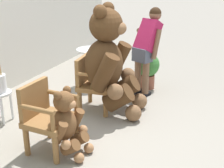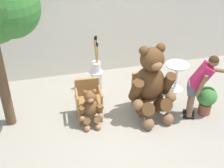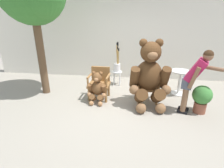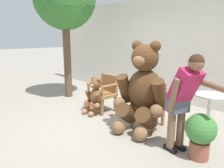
% 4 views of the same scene
% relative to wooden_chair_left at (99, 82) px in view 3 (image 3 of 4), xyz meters
% --- Properties ---
extents(ground_plane, '(60.00, 60.00, 0.00)m').
position_rel_wooden_chair_left_xyz_m(ground_plane, '(0.65, -0.48, -0.46)').
color(ground_plane, gray).
extents(back_wall, '(10.00, 0.16, 2.80)m').
position_rel_wooden_chair_left_xyz_m(back_wall, '(0.65, 1.92, 0.94)').
color(back_wall, silver).
rests_on(back_wall, ground).
extents(wooden_chair_left, '(0.58, 0.54, 0.86)m').
position_rel_wooden_chair_left_xyz_m(wooden_chair_left, '(0.00, 0.00, 0.00)').
color(wooden_chair_left, olive).
rests_on(wooden_chair_left, ground).
extents(wooden_chair_right, '(0.62, 0.58, 0.86)m').
position_rel_wooden_chair_left_xyz_m(wooden_chair_right, '(1.29, -0.00, 0.00)').
color(wooden_chair_right, olive).
rests_on(wooden_chair_right, ground).
extents(teddy_bear_large, '(1.02, 1.00, 1.68)m').
position_rel_wooden_chair_left_xyz_m(teddy_bear_large, '(1.31, -0.27, 0.36)').
color(teddy_bear_large, '#4C3019').
rests_on(teddy_bear_large, ground).
extents(teddy_bear_small, '(0.51, 0.49, 0.85)m').
position_rel_wooden_chair_left_xyz_m(teddy_bear_small, '(-0.00, -0.29, -0.05)').
color(teddy_bear_small, brown).
rests_on(teddy_bear_small, ground).
extents(person_visitor, '(0.86, 0.48, 1.52)m').
position_rel_wooden_chair_left_xyz_m(person_visitor, '(2.26, -0.57, 0.45)').
color(person_visitor, black).
rests_on(person_visitor, ground).
extents(white_stool, '(0.34, 0.34, 0.46)m').
position_rel_wooden_chair_left_xyz_m(white_stool, '(0.38, 1.06, -0.11)').
color(white_stool, silver).
rests_on(white_stool, ground).
extents(brush_bucket, '(0.22, 0.22, 0.96)m').
position_rel_wooden_chair_left_xyz_m(brush_bucket, '(0.38, 1.06, 0.20)').
color(brush_bucket, white).
rests_on(brush_bucket, white_stool).
extents(round_side_table, '(0.56, 0.56, 0.72)m').
position_rel_wooden_chair_left_xyz_m(round_side_table, '(2.26, 0.51, -0.01)').
color(round_side_table, white).
rests_on(round_side_table, ground).
extents(potted_plant, '(0.44, 0.44, 0.68)m').
position_rel_wooden_chair_left_xyz_m(potted_plant, '(2.53, -0.52, -0.07)').
color(potted_plant, brown).
rests_on(potted_plant, ground).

